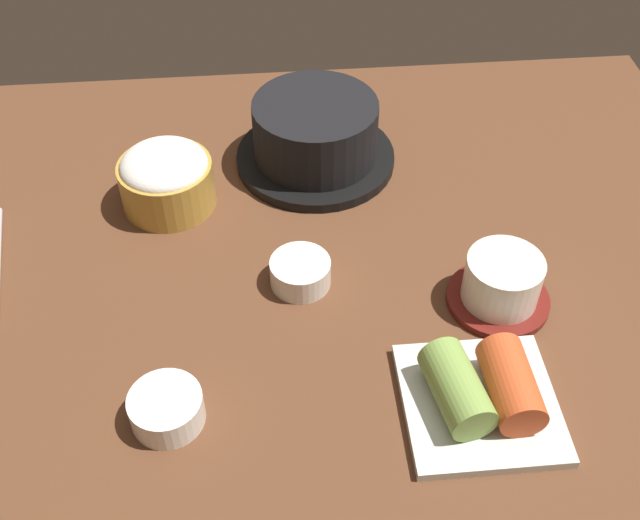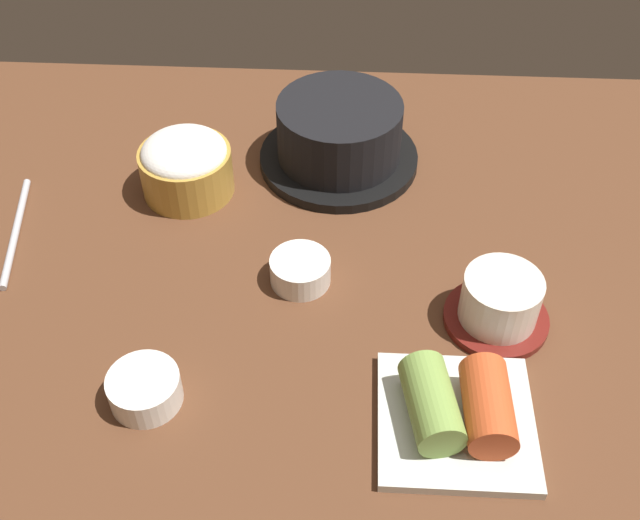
% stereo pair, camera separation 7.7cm
% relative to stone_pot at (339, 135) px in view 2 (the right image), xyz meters
% --- Properties ---
extents(dining_table, '(1.00, 0.76, 0.02)m').
position_rel_stone_pot_xyz_m(dining_table, '(-0.03, -0.18, -0.05)').
color(dining_table, '#56331E').
rests_on(dining_table, ground).
extents(stone_pot, '(0.19, 0.19, 0.08)m').
position_rel_stone_pot_xyz_m(stone_pot, '(0.00, 0.00, 0.00)').
color(stone_pot, black).
rests_on(stone_pot, dining_table).
extents(rice_bowl, '(0.10, 0.10, 0.07)m').
position_rel_stone_pot_xyz_m(rice_bowl, '(-0.17, -0.06, -0.00)').
color(rice_bowl, '#B78C38').
rests_on(rice_bowl, dining_table).
extents(tea_cup_with_saucer, '(0.10, 0.10, 0.06)m').
position_rel_stone_pot_xyz_m(tea_cup_with_saucer, '(0.16, -0.24, -0.01)').
color(tea_cup_with_saucer, maroon).
rests_on(tea_cup_with_saucer, dining_table).
extents(banchan_cup_center, '(0.06, 0.06, 0.03)m').
position_rel_stone_pot_xyz_m(banchan_cup_center, '(-0.04, -0.20, -0.02)').
color(banchan_cup_center, white).
rests_on(banchan_cup_center, dining_table).
extents(kimchi_plate, '(0.13, 0.13, 0.05)m').
position_rel_stone_pot_xyz_m(kimchi_plate, '(0.11, -0.36, -0.02)').
color(kimchi_plate, silver).
rests_on(kimchi_plate, dining_table).
extents(side_bowl_near, '(0.06, 0.06, 0.03)m').
position_rel_stone_pot_xyz_m(side_bowl_near, '(-0.16, -0.35, -0.02)').
color(side_bowl_near, white).
rests_on(side_bowl_near, dining_table).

